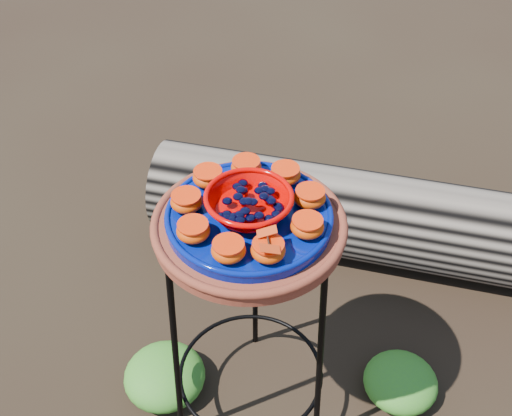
# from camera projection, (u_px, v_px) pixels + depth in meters

# --- Properties ---
(ground) EXTENTS (60.00, 60.00, 0.00)m
(ground) POSITION_uv_depth(u_px,v_px,m) (251.00, 401.00, 1.91)
(ground) COLOR black
(plant_stand) EXTENTS (0.44, 0.44, 0.70)m
(plant_stand) POSITION_uv_depth(u_px,v_px,m) (250.00, 329.00, 1.67)
(plant_stand) COLOR black
(plant_stand) RESTS_ON ground
(terracotta_saucer) EXTENTS (0.43, 0.43, 0.03)m
(terracotta_saucer) POSITION_uv_depth(u_px,v_px,m) (249.00, 227.00, 1.43)
(terracotta_saucer) COLOR maroon
(terracotta_saucer) RESTS_ON plant_stand
(cobalt_plate) EXTENTS (0.37, 0.37, 0.02)m
(cobalt_plate) POSITION_uv_depth(u_px,v_px,m) (249.00, 217.00, 1.41)
(cobalt_plate) COLOR #041854
(cobalt_plate) RESTS_ON terracotta_saucer
(red_bowl) EXTENTS (0.18, 0.18, 0.05)m
(red_bowl) POSITION_uv_depth(u_px,v_px,m) (249.00, 205.00, 1.38)
(red_bowl) COLOR #C80200
(red_bowl) RESTS_ON cobalt_plate
(glass_gems) EXTENTS (0.14, 0.14, 0.02)m
(glass_gems) POSITION_uv_depth(u_px,v_px,m) (249.00, 191.00, 1.36)
(glass_gems) COLOR black
(glass_gems) RESTS_ON red_bowl
(orange_half_0) EXTENTS (0.07, 0.07, 0.04)m
(orange_half_0) POSITION_uv_depth(u_px,v_px,m) (268.00, 250.00, 1.29)
(orange_half_0) COLOR red
(orange_half_0) RESTS_ON cobalt_plate
(orange_half_1) EXTENTS (0.07, 0.07, 0.04)m
(orange_half_1) POSITION_uv_depth(u_px,v_px,m) (307.00, 226.00, 1.34)
(orange_half_1) COLOR red
(orange_half_1) RESTS_ON cobalt_plate
(orange_half_2) EXTENTS (0.07, 0.07, 0.04)m
(orange_half_2) POSITION_uv_depth(u_px,v_px,m) (310.00, 197.00, 1.41)
(orange_half_2) COLOR red
(orange_half_2) RESTS_ON cobalt_plate
(orange_half_3) EXTENTS (0.07, 0.07, 0.04)m
(orange_half_3) POSITION_uv_depth(u_px,v_px,m) (285.00, 175.00, 1.47)
(orange_half_3) COLOR red
(orange_half_3) RESTS_ON cobalt_plate
(orange_half_4) EXTENTS (0.07, 0.07, 0.04)m
(orange_half_4) POSITION_uv_depth(u_px,v_px,m) (246.00, 167.00, 1.49)
(orange_half_4) COLOR red
(orange_half_4) RESTS_ON cobalt_plate
(orange_half_5) EXTENTS (0.07, 0.07, 0.04)m
(orange_half_5) POSITION_uv_depth(u_px,v_px,m) (208.00, 177.00, 1.46)
(orange_half_5) COLOR red
(orange_half_5) RESTS_ON cobalt_plate
(orange_half_6) EXTENTS (0.07, 0.07, 0.04)m
(orange_half_6) POSITION_uv_depth(u_px,v_px,m) (187.00, 202.00, 1.40)
(orange_half_6) COLOR red
(orange_half_6) RESTS_ON cobalt_plate
(orange_half_7) EXTENTS (0.07, 0.07, 0.04)m
(orange_half_7) POSITION_uv_depth(u_px,v_px,m) (193.00, 231.00, 1.33)
(orange_half_7) COLOR red
(orange_half_7) RESTS_ON cobalt_plate
(orange_half_8) EXTENTS (0.07, 0.07, 0.04)m
(orange_half_8) POSITION_uv_depth(u_px,v_px,m) (229.00, 250.00, 1.29)
(orange_half_8) COLOR red
(orange_half_8) RESTS_ON cobalt_plate
(butterfly) EXTENTS (0.10, 0.07, 0.02)m
(butterfly) POSITION_uv_depth(u_px,v_px,m) (268.00, 241.00, 1.27)
(butterfly) COLOR red
(butterfly) RESTS_ON orange_half_0
(driftwood_log) EXTENTS (1.78, 0.77, 0.32)m
(driftwood_log) POSITION_uv_depth(u_px,v_px,m) (393.00, 221.00, 2.26)
(driftwood_log) COLOR black
(driftwood_log) RESTS_ON ground
(foliage_left) EXTENTS (0.24, 0.24, 0.12)m
(foliage_left) POSITION_uv_depth(u_px,v_px,m) (165.00, 375.00, 1.91)
(foliage_left) COLOR #336E24
(foliage_left) RESTS_ON ground
(foliage_right) EXTENTS (0.22, 0.22, 0.11)m
(foliage_right) POSITION_uv_depth(u_px,v_px,m) (401.00, 381.00, 1.90)
(foliage_right) COLOR #336E24
(foliage_right) RESTS_ON ground
(foliage_back) EXTENTS (0.32, 0.32, 0.16)m
(foliage_back) POSITION_uv_depth(u_px,v_px,m) (211.00, 230.00, 2.34)
(foliage_back) COLOR #336E24
(foliage_back) RESTS_ON ground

